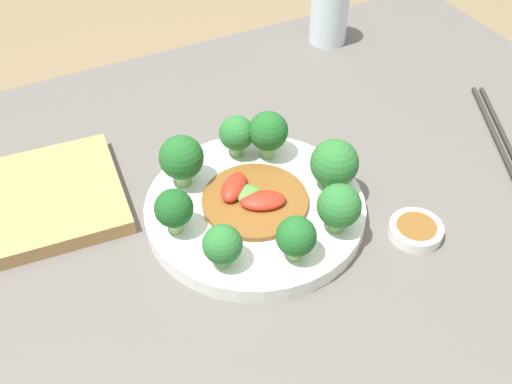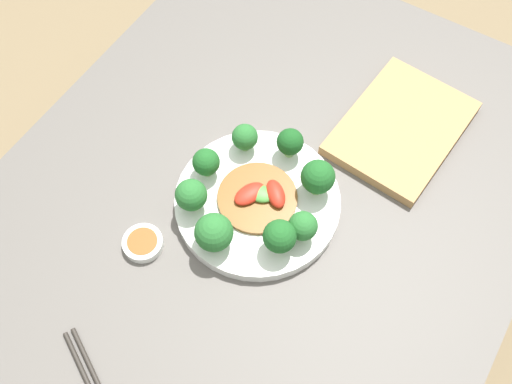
{
  "view_description": "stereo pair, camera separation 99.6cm",
  "coord_description": "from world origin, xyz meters",
  "px_view_note": "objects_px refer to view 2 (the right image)",
  "views": [
    {
      "loc": [
        0.25,
        0.46,
        1.24
      ],
      "look_at": [
        0.02,
        0.0,
        0.76
      ],
      "focal_mm": 42.0,
      "sensor_mm": 36.0,
      "label": 1
    },
    {
      "loc": [
        -0.37,
        -0.24,
        1.58
      ],
      "look_at": [
        0.02,
        0.0,
        0.76
      ],
      "focal_mm": 42.0,
      "sensor_mm": 36.0,
      "label": 2
    }
  ],
  "objects_px": {
    "broccoli_northeast": "(245,137)",
    "broccoli_southwest": "(280,237)",
    "broccoli_west": "(214,233)",
    "broccoli_east": "(290,142)",
    "broccoli_south": "(304,225)",
    "stirfry_center": "(258,196)",
    "broccoli_southeast": "(318,177)",
    "sauce_dish": "(143,243)",
    "plate": "(256,201)",
    "cutting_board": "(401,128)",
    "broccoli_northwest": "(191,195)",
    "broccoli_north": "(206,162)"
  },
  "relations": [
    {
      "from": "plate",
      "to": "broccoli_south",
      "type": "distance_m",
      "value": 0.11
    },
    {
      "from": "broccoli_east",
      "to": "stirfry_center",
      "type": "height_order",
      "value": "broccoli_east"
    },
    {
      "from": "broccoli_north",
      "to": "cutting_board",
      "type": "distance_m",
      "value": 0.35
    },
    {
      "from": "broccoli_northwest",
      "to": "broccoli_west",
      "type": "distance_m",
      "value": 0.07
    },
    {
      "from": "broccoli_northwest",
      "to": "stirfry_center",
      "type": "height_order",
      "value": "broccoli_northwest"
    },
    {
      "from": "broccoli_southeast",
      "to": "sauce_dish",
      "type": "bearing_deg",
      "value": 139.54
    },
    {
      "from": "broccoli_northwest",
      "to": "sauce_dish",
      "type": "xyz_separation_m",
      "value": [
        -0.09,
        0.03,
        -0.05
      ]
    },
    {
      "from": "broccoli_northwest",
      "to": "broccoli_south",
      "type": "relative_size",
      "value": 1.07
    },
    {
      "from": "broccoli_southeast",
      "to": "stirfry_center",
      "type": "bearing_deg",
      "value": 130.43
    },
    {
      "from": "sauce_dish",
      "to": "cutting_board",
      "type": "distance_m",
      "value": 0.48
    },
    {
      "from": "broccoli_south",
      "to": "cutting_board",
      "type": "xyz_separation_m",
      "value": [
        0.27,
        -0.04,
        -0.05
      ]
    },
    {
      "from": "sauce_dish",
      "to": "cutting_board",
      "type": "relative_size",
      "value": 0.24
    },
    {
      "from": "broccoli_southeast",
      "to": "sauce_dish",
      "type": "relative_size",
      "value": 1.09
    },
    {
      "from": "broccoli_northeast",
      "to": "broccoli_southwest",
      "type": "distance_m",
      "value": 0.19
    },
    {
      "from": "sauce_dish",
      "to": "broccoli_north",
      "type": "bearing_deg",
      "value": -7.15
    },
    {
      "from": "plate",
      "to": "broccoli_west",
      "type": "xyz_separation_m",
      "value": [
        -0.1,
        0.01,
        0.05
      ]
    },
    {
      "from": "broccoli_north",
      "to": "sauce_dish",
      "type": "bearing_deg",
      "value": 172.85
    },
    {
      "from": "broccoli_west",
      "to": "stirfry_center",
      "type": "distance_m",
      "value": 0.11
    },
    {
      "from": "broccoli_northeast",
      "to": "plate",
      "type": "bearing_deg",
      "value": -137.64
    },
    {
      "from": "broccoli_northeast",
      "to": "cutting_board",
      "type": "height_order",
      "value": "broccoli_northeast"
    },
    {
      "from": "broccoli_south",
      "to": "broccoli_southwest",
      "type": "bearing_deg",
      "value": 152.18
    },
    {
      "from": "broccoli_west",
      "to": "broccoli_southwest",
      "type": "bearing_deg",
      "value": -63.1
    },
    {
      "from": "broccoli_southwest",
      "to": "stirfry_center",
      "type": "xyz_separation_m",
      "value": [
        0.06,
        0.07,
        -0.03
      ]
    },
    {
      "from": "broccoli_southwest",
      "to": "cutting_board",
      "type": "bearing_deg",
      "value": -11.6
    },
    {
      "from": "broccoli_west",
      "to": "stirfry_center",
      "type": "bearing_deg",
      "value": -8.38
    },
    {
      "from": "broccoli_east",
      "to": "cutting_board",
      "type": "relative_size",
      "value": 0.22
    },
    {
      "from": "cutting_board",
      "to": "broccoli_southwest",
      "type": "bearing_deg",
      "value": 168.4
    },
    {
      "from": "broccoli_northeast",
      "to": "stirfry_center",
      "type": "distance_m",
      "value": 0.1
    },
    {
      "from": "broccoli_southeast",
      "to": "broccoli_northeast",
      "type": "xyz_separation_m",
      "value": [
        0.01,
        0.14,
        -0.01
      ]
    },
    {
      "from": "broccoli_north",
      "to": "broccoli_northwest",
      "type": "relative_size",
      "value": 0.89
    },
    {
      "from": "plate",
      "to": "broccoli_north",
      "type": "xyz_separation_m",
      "value": [
        -0.0,
        0.09,
        0.04
      ]
    },
    {
      "from": "broccoli_northwest",
      "to": "cutting_board",
      "type": "relative_size",
      "value": 0.24
    },
    {
      "from": "sauce_dish",
      "to": "cutting_board",
      "type": "height_order",
      "value": "cutting_board"
    },
    {
      "from": "broccoli_north",
      "to": "broccoli_south",
      "type": "distance_m",
      "value": 0.19
    },
    {
      "from": "broccoli_south",
      "to": "plate",
      "type": "bearing_deg",
      "value": 79.71
    },
    {
      "from": "broccoli_southeast",
      "to": "stirfry_center",
      "type": "xyz_separation_m",
      "value": [
        -0.06,
        0.07,
        -0.03
      ]
    },
    {
      "from": "broccoli_north",
      "to": "broccoli_west",
      "type": "height_order",
      "value": "broccoli_west"
    },
    {
      "from": "broccoli_southeast",
      "to": "broccoli_south",
      "type": "relative_size",
      "value": 1.19
    },
    {
      "from": "broccoli_east",
      "to": "sauce_dish",
      "type": "xyz_separation_m",
      "value": [
        -0.26,
        0.11,
        -0.05
      ]
    },
    {
      "from": "broccoli_southeast",
      "to": "broccoli_northwest",
      "type": "xyz_separation_m",
      "value": [
        -0.13,
        0.15,
        -0.0
      ]
    },
    {
      "from": "broccoli_southwest",
      "to": "cutting_board",
      "type": "xyz_separation_m",
      "value": [
        0.31,
        -0.06,
        -0.05
      ]
    },
    {
      "from": "broccoli_southeast",
      "to": "broccoli_west",
      "type": "height_order",
      "value": "broccoli_southeast"
    },
    {
      "from": "broccoli_northeast",
      "to": "cutting_board",
      "type": "relative_size",
      "value": 0.2
    },
    {
      "from": "broccoli_east",
      "to": "broccoli_south",
      "type": "height_order",
      "value": "same"
    },
    {
      "from": "broccoli_southeast",
      "to": "broccoli_northwest",
      "type": "relative_size",
      "value": 1.11
    },
    {
      "from": "plate",
      "to": "broccoli_south",
      "type": "bearing_deg",
      "value": -100.29
    },
    {
      "from": "broccoli_east",
      "to": "broccoli_southwest",
      "type": "xyz_separation_m",
      "value": [
        -0.16,
        -0.07,
        0.0
      ]
    },
    {
      "from": "broccoli_northeast",
      "to": "broccoli_west",
      "type": "xyz_separation_m",
      "value": [
        -0.17,
        -0.05,
        0.01
      ]
    },
    {
      "from": "broccoli_east",
      "to": "stirfry_center",
      "type": "bearing_deg",
      "value": 179.99
    },
    {
      "from": "broccoli_northeast",
      "to": "stirfry_center",
      "type": "xyz_separation_m",
      "value": [
        -0.07,
        -0.07,
        -0.02
      ]
    }
  ]
}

